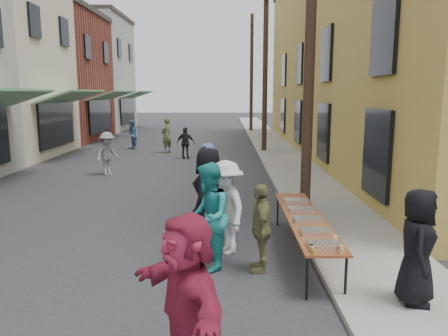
{
  "coord_description": "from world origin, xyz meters",
  "views": [
    {
      "loc": [
        2.29,
        -7.76,
        3.1
      ],
      "look_at": [
        2.25,
        2.6,
        1.3
      ],
      "focal_mm": 35.0,
      "sensor_mm": 36.0,
      "label": 1
    }
  ],
  "objects_px": {
    "guest_front_a": "(209,194)",
    "guest_front_c": "(208,217)",
    "utility_pole_near": "(310,33)",
    "utility_pole_mid": "(265,64)",
    "serving_table": "(305,219)",
    "catering_tray_sausage": "(324,245)",
    "server": "(417,247)",
    "utility_pole_far": "(252,74)"
  },
  "relations": [
    {
      "from": "guest_front_c",
      "to": "utility_pole_mid",
      "type": "bearing_deg",
      "value": 170.19
    },
    {
      "from": "guest_front_a",
      "to": "guest_front_c",
      "type": "bearing_deg",
      "value": 24.58
    },
    {
      "from": "serving_table",
      "to": "catering_tray_sausage",
      "type": "relative_size",
      "value": 8.0
    },
    {
      "from": "server",
      "to": "guest_front_c",
      "type": "bearing_deg",
      "value": 84.71
    },
    {
      "from": "guest_front_c",
      "to": "utility_pole_far",
      "type": "bearing_deg",
      "value": 173.92
    },
    {
      "from": "server",
      "to": "utility_pole_near",
      "type": "bearing_deg",
      "value": 28.68
    },
    {
      "from": "serving_table",
      "to": "catering_tray_sausage",
      "type": "distance_m",
      "value": 1.65
    },
    {
      "from": "serving_table",
      "to": "catering_tray_sausage",
      "type": "bearing_deg",
      "value": -90.0
    },
    {
      "from": "utility_pole_mid",
      "to": "server",
      "type": "height_order",
      "value": "utility_pole_mid"
    },
    {
      "from": "utility_pole_near",
      "to": "server",
      "type": "relative_size",
      "value": 5.36
    },
    {
      "from": "guest_front_a",
      "to": "catering_tray_sausage",
      "type": "bearing_deg",
      "value": 58.73
    },
    {
      "from": "utility_pole_near",
      "to": "serving_table",
      "type": "xyz_separation_m",
      "value": [
        -0.5,
        -2.71,
        -3.79
      ]
    },
    {
      "from": "catering_tray_sausage",
      "to": "guest_front_a",
      "type": "height_order",
      "value": "guest_front_a"
    },
    {
      "from": "utility_pole_mid",
      "to": "catering_tray_sausage",
      "type": "xyz_separation_m",
      "value": [
        -0.5,
        -16.36,
        -3.71
      ]
    },
    {
      "from": "utility_pole_near",
      "to": "server",
      "type": "distance_m",
      "value": 6.05
    },
    {
      "from": "serving_table",
      "to": "server",
      "type": "height_order",
      "value": "server"
    },
    {
      "from": "utility_pole_mid",
      "to": "server",
      "type": "xyz_separation_m",
      "value": [
        0.71,
        -16.84,
        -3.56
      ]
    },
    {
      "from": "catering_tray_sausage",
      "to": "serving_table",
      "type": "bearing_deg",
      "value": 90.0
    },
    {
      "from": "utility_pole_near",
      "to": "guest_front_a",
      "type": "bearing_deg",
      "value": -142.77
    },
    {
      "from": "utility_pole_far",
      "to": "guest_front_c",
      "type": "relative_size",
      "value": 4.72
    },
    {
      "from": "utility_pole_near",
      "to": "serving_table",
      "type": "bearing_deg",
      "value": -100.45
    },
    {
      "from": "guest_front_a",
      "to": "server",
      "type": "distance_m",
      "value": 4.33
    },
    {
      "from": "serving_table",
      "to": "guest_front_a",
      "type": "relative_size",
      "value": 2.03
    },
    {
      "from": "utility_pole_mid",
      "to": "serving_table",
      "type": "relative_size",
      "value": 2.25
    },
    {
      "from": "guest_front_c",
      "to": "server",
      "type": "distance_m",
      "value": 3.36
    },
    {
      "from": "serving_table",
      "to": "server",
      "type": "bearing_deg",
      "value": -60.39
    },
    {
      "from": "server",
      "to": "serving_table",
      "type": "bearing_deg",
      "value": 49.93
    },
    {
      "from": "serving_table",
      "to": "guest_front_c",
      "type": "bearing_deg",
      "value": -159.46
    },
    {
      "from": "utility_pole_mid",
      "to": "guest_front_a",
      "type": "bearing_deg",
      "value": -99.76
    },
    {
      "from": "utility_pole_far",
      "to": "guest_front_a",
      "type": "relative_size",
      "value": 4.57
    },
    {
      "from": "serving_table",
      "to": "catering_tray_sausage",
      "type": "xyz_separation_m",
      "value": [
        -0.0,
        -1.65,
        0.08
      ]
    },
    {
      "from": "guest_front_a",
      "to": "serving_table",
      "type": "bearing_deg",
      "value": 86.66
    },
    {
      "from": "guest_front_c",
      "to": "guest_front_a",
      "type": "bearing_deg",
      "value": -179.16
    },
    {
      "from": "serving_table",
      "to": "guest_front_c",
      "type": "distance_m",
      "value": 1.95
    },
    {
      "from": "utility_pole_far",
      "to": "server",
      "type": "bearing_deg",
      "value": -88.59
    },
    {
      "from": "utility_pole_far",
      "to": "serving_table",
      "type": "height_order",
      "value": "utility_pole_far"
    },
    {
      "from": "utility_pole_near",
      "to": "utility_pole_mid",
      "type": "bearing_deg",
      "value": 90.0
    },
    {
      "from": "utility_pole_near",
      "to": "server",
      "type": "xyz_separation_m",
      "value": [
        0.71,
        -4.84,
        -3.56
      ]
    },
    {
      "from": "catering_tray_sausage",
      "to": "guest_front_a",
      "type": "distance_m",
      "value": 3.18
    },
    {
      "from": "server",
      "to": "catering_tray_sausage",
      "type": "bearing_deg",
      "value": 88.63
    },
    {
      "from": "utility_pole_mid",
      "to": "serving_table",
      "type": "xyz_separation_m",
      "value": [
        -0.5,
        -14.71,
        -3.79
      ]
    },
    {
      "from": "catering_tray_sausage",
      "to": "utility_pole_mid",
      "type": "bearing_deg",
      "value": 88.25
    }
  ]
}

